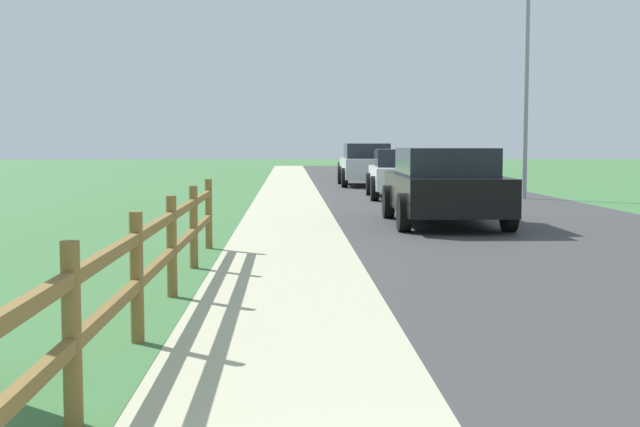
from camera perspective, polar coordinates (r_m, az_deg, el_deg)
ground_plane at (r=26.47m, az=0.07°, el=1.17°), size 120.00×120.00×0.00m
road_asphalt at (r=28.80m, az=6.90°, el=1.43°), size 7.00×66.00×0.01m
curb_concrete at (r=28.52m, az=-6.12°, el=1.41°), size 6.00×66.00×0.01m
grass_verge at (r=28.66m, az=-9.11°, el=1.40°), size 5.00×66.00×0.00m
rail_fence at (r=7.11m, az=-12.09°, el=-3.52°), size 0.11×12.61×1.08m
parked_suv_black at (r=17.30m, az=8.25°, el=1.89°), size 2.22×4.68×1.53m
parked_car_white at (r=25.61m, az=5.58°, el=2.67°), size 2.23×4.33×1.45m
parked_car_silver at (r=32.87m, az=3.10°, el=3.29°), size 2.08×4.54×1.61m
parked_car_red at (r=40.37m, az=2.93°, el=3.41°), size 2.25×4.73×1.43m
street_lamp at (r=25.92m, az=13.79°, el=9.35°), size 1.17×0.20×6.38m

